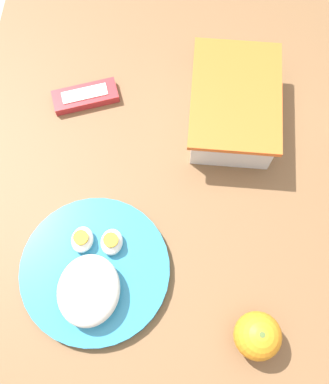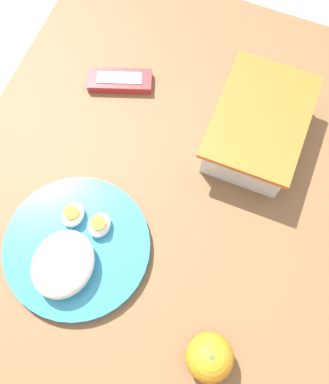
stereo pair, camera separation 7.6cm
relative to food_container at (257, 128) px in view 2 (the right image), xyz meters
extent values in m
plane|color=#B2A899|center=(0.22, -0.06, -0.75)|extent=(10.00, 10.00, 0.00)
cube|color=brown|center=(0.22, -0.06, -0.05)|extent=(1.03, 0.84, 0.03)
cylinder|color=brown|center=(-0.24, -0.42, -0.41)|extent=(0.06, 0.06, 0.69)
cube|color=white|center=(0.00, 0.00, 0.00)|extent=(0.20, 0.14, 0.07)
cube|color=beige|center=(0.00, 0.00, -0.02)|extent=(0.19, 0.13, 0.04)
cube|color=orange|center=(0.00, 0.00, 0.04)|extent=(0.22, 0.16, 0.01)
ellipsoid|color=gray|center=(0.00, 0.01, 0.00)|extent=(0.05, 0.05, 0.02)
sphere|color=orange|center=(0.39, 0.05, 0.00)|extent=(0.07, 0.07, 0.07)
cylinder|color=#4C662D|center=(0.39, 0.05, 0.04)|extent=(0.01, 0.01, 0.00)
cylinder|color=teal|center=(0.31, -0.21, -0.03)|extent=(0.25, 0.25, 0.02)
ellipsoid|color=white|center=(0.35, -0.21, 0.01)|extent=(0.11, 0.10, 0.05)
ellipsoid|color=white|center=(0.27, -0.24, -0.01)|extent=(0.04, 0.04, 0.02)
cylinder|color=#F4A823|center=(0.27, -0.24, 0.01)|extent=(0.02, 0.02, 0.01)
ellipsoid|color=white|center=(0.27, -0.19, -0.01)|extent=(0.04, 0.04, 0.02)
cylinder|color=#F4A823|center=(0.27, -0.19, 0.01)|extent=(0.02, 0.02, 0.01)
cube|color=#B7282D|center=(-0.02, -0.28, -0.03)|extent=(0.08, 0.13, 0.02)
cube|color=white|center=(-0.02, -0.28, -0.02)|extent=(0.05, 0.09, 0.00)
camera|label=1|loc=(0.43, -0.09, 0.71)|focal=42.00mm
camera|label=2|loc=(0.41, -0.01, 0.71)|focal=42.00mm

